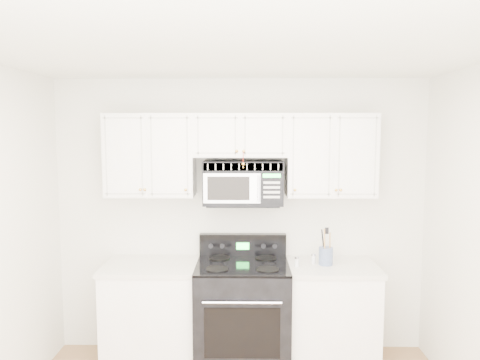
{
  "coord_description": "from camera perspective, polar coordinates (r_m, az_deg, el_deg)",
  "views": [
    {
      "loc": [
        0.05,
        -2.67,
        2.12
      ],
      "look_at": [
        0.0,
        1.3,
        1.7
      ],
      "focal_mm": 35.0,
      "sensor_mm": 36.0,
      "label": 1
    }
  ],
  "objects": [
    {
      "name": "room",
      "position": [
        2.79,
        -0.37,
        -11.02
      ],
      "size": [
        3.51,
        3.51,
        2.61
      ],
      "color": "olive",
      "rests_on": "ground"
    },
    {
      "name": "base_cabinet_left",
      "position": [
        4.52,
        -10.58,
        -16.03
      ],
      "size": [
        0.86,
        0.65,
        0.92
      ],
      "color": "silver",
      "rests_on": "ground"
    },
    {
      "name": "base_cabinet_right",
      "position": [
        4.5,
        10.68,
        -16.13
      ],
      "size": [
        0.86,
        0.65,
        0.92
      ],
      "color": "silver",
      "rests_on": "ground"
    },
    {
      "name": "range",
      "position": [
        4.39,
        0.3,
        -15.82
      ],
      "size": [
        0.82,
        0.75,
        1.14
      ],
      "color": "black",
      "rests_on": "ground"
    },
    {
      "name": "upper_cabinets",
      "position": [
        4.26,
        0.05,
        3.56
      ],
      "size": [
        2.44,
        0.37,
        0.75
      ],
      "color": "silver",
      "rests_on": "ground"
    },
    {
      "name": "microwave",
      "position": [
        4.26,
        0.38,
        -0.29
      ],
      "size": [
        0.72,
        0.41,
        0.4
      ],
      "color": "black",
      "rests_on": "ground"
    },
    {
      "name": "utensil_crock",
      "position": [
        4.31,
        10.42,
        -9.04
      ],
      "size": [
        0.13,
        0.13,
        0.34
      ],
      "color": "slate",
      "rests_on": "base_cabinet_right"
    },
    {
      "name": "shaker_salt",
      "position": [
        4.22,
        6.93,
        -9.85
      ],
      "size": [
        0.04,
        0.04,
        0.09
      ],
      "color": "silver",
      "rests_on": "base_cabinet_right"
    },
    {
      "name": "shaker_pepper",
      "position": [
        4.33,
        8.94,
        -9.47
      ],
      "size": [
        0.04,
        0.04,
        0.09
      ],
      "color": "silver",
      "rests_on": "base_cabinet_right"
    }
  ]
}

